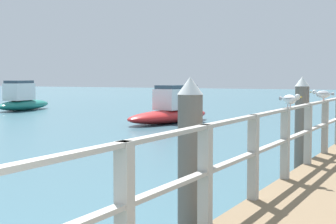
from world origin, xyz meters
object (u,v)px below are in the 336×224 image
object	(u,v)px
seagull_foreground	(290,99)
boat_3	(172,110)
dock_piling_far	(302,125)
boat_2	(23,100)
dock_piling_near	(190,164)
seagull_background	(323,94)

from	to	relation	value
seagull_foreground	boat_3	bearing A→B (deg)	-112.99
dock_piling_far	boat_3	distance (m)	12.68
seagull_foreground	boat_2	bearing A→B (deg)	-95.45
seagull_foreground	boat_3	distance (m)	14.96
dock_piling_far	seagull_foreground	world-z (taller)	dock_piling_far
boat_3	dock_piling_near	bearing A→B (deg)	-54.39
dock_piling_far	seagull_background	bearing A→B (deg)	23.14
seagull_foreground	boat_3	world-z (taller)	seagull_foreground
dock_piling_near	seagull_foreground	distance (m)	3.00
dock_piling_far	boat_2	world-z (taller)	dock_piling_far
dock_piling_near	boat_2	world-z (taller)	dock_piling_near
seagull_background	boat_3	bearing A→B (deg)	12.22
boat_2	seagull_background	bearing A→B (deg)	137.32
seagull_foreground	boat_2	xyz separation A→B (m)	(-19.69, 15.81, -1.07)
seagull_foreground	seagull_background	xyz separation A→B (m)	(-0.01, 2.66, 0.00)
dock_piling_near	seagull_background	bearing A→B (deg)	86.17
dock_piling_far	seagull_background	xyz separation A→B (m)	(0.37, 0.16, 0.64)
seagull_foreground	boat_2	distance (m)	25.28
dock_piling_far	boat_3	xyz separation A→B (m)	(-7.89, 9.92, -0.47)
boat_2	boat_3	xyz separation A→B (m)	(11.41, -3.40, -0.05)
seagull_background	boat_3	xyz separation A→B (m)	(-8.26, 9.76, -1.11)
dock_piling_far	seagull_background	size ratio (longest dim) A/B	4.52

